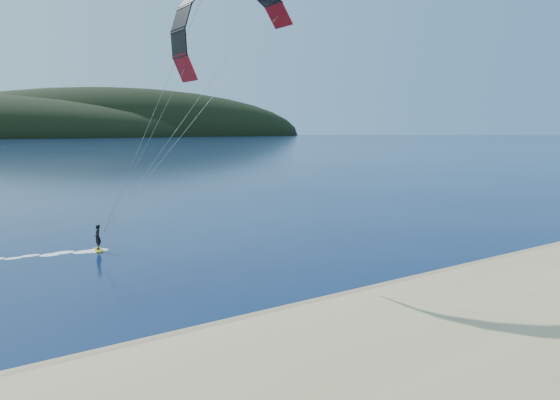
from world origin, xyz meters
The scene contains 3 objects.
ground centered at (0.00, 0.00, 0.00)m, with size 1800.00×1800.00×0.00m, color #08153D.
wet_sand centered at (0.00, 4.50, 0.05)m, with size 220.00×2.50×0.10m.
kitesurfer_near centered at (4.10, 18.09, 14.89)m, with size 24.26×9.95×19.97m.
Camera 1 is at (-15.93, -16.20, 9.21)m, focal length 34.34 mm.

